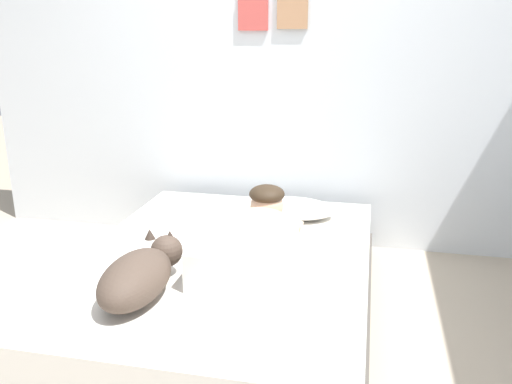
{
  "coord_description": "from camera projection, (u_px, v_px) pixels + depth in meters",
  "views": [
    {
      "loc": [
        0.65,
        -1.93,
        1.45
      ],
      "look_at": [
        0.06,
        0.79,
        0.6
      ],
      "focal_mm": 37.27,
      "sensor_mm": 36.0,
      "label": 1
    }
  ],
  "objects": [
    {
      "name": "person_lying",
      "position": [
        253.0,
        236.0,
        2.67
      ],
      "size": [
        0.43,
        0.92,
        0.27
      ],
      "color": "silver",
      "rests_on": "bed"
    },
    {
      "name": "bed",
      "position": [
        225.0,
        285.0,
        2.77
      ],
      "size": [
        1.5,
        2.02,
        0.35
      ],
      "color": "#4C4742",
      "rests_on": "ground"
    },
    {
      "name": "back_wall",
      "position": [
        274.0,
        61.0,
        3.52
      ],
      "size": [
        4.19,
        0.12,
        2.5
      ],
      "color": "silver",
      "rests_on": "ground"
    },
    {
      "name": "dog",
      "position": [
        140.0,
        275.0,
        2.26
      ],
      "size": [
        0.26,
        0.57,
        0.21
      ],
      "color": "#4C3D33",
      "rests_on": "bed"
    },
    {
      "name": "coffee_cup",
      "position": [
        256.0,
        223.0,
        3.06
      ],
      "size": [
        0.12,
        0.09,
        0.07
      ],
      "color": "teal",
      "rests_on": "bed"
    },
    {
      "name": "pillow",
      "position": [
        292.0,
        208.0,
        3.25
      ],
      "size": [
        0.52,
        0.32,
        0.11
      ],
      "primitive_type": "ellipsoid",
      "color": "white",
      "rests_on": "bed"
    },
    {
      "name": "ground_plane",
      "position": [
        205.0,
        371.0,
        2.36
      ],
      "size": [
        12.37,
        12.37,
        0.0
      ],
      "primitive_type": "plane",
      "color": "tan"
    },
    {
      "name": "cell_phone",
      "position": [
        275.0,
        257.0,
        2.67
      ],
      "size": [
        0.07,
        0.14,
        0.01
      ],
      "primitive_type": "cube",
      "color": "black",
      "rests_on": "bed"
    }
  ]
}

